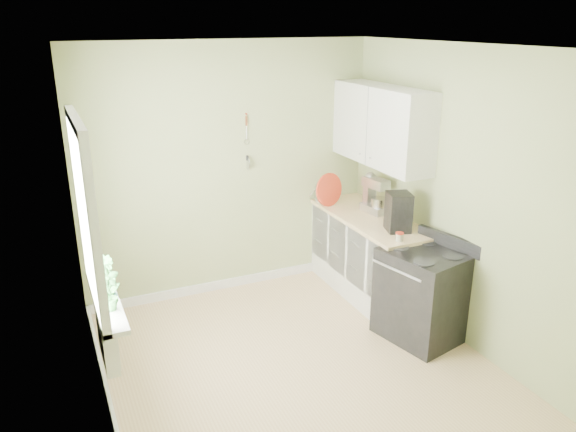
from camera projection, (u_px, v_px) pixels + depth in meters
name	position (u px, v px, depth m)	size (l,w,h in m)	color
floor	(301.00, 371.00, 4.88)	(3.20, 3.60, 0.02)	tan
ceiling	(304.00, 45.00, 3.97)	(3.20, 3.60, 0.02)	white
wall_back	(229.00, 171.00, 5.98)	(3.20, 0.02, 2.70)	#ACB77D
wall_left	(89.00, 259.00, 3.80)	(0.02, 3.60, 2.70)	#ACB77D
wall_right	(463.00, 199.00, 5.05)	(0.02, 3.60, 2.70)	#ACB77D
base_cabinets	(370.00, 257.00, 6.10)	(0.60, 1.60, 0.87)	white
countertop	(371.00, 218.00, 5.94)	(0.64, 1.60, 0.04)	beige
upper_cabinets	(381.00, 126.00, 5.76)	(0.35, 1.40, 0.80)	white
window	(85.00, 217.00, 4.00)	(0.06, 1.14, 1.44)	white
window_sill	(106.00, 299.00, 4.26)	(0.18, 1.14, 0.04)	white
radiator	(107.00, 341.00, 4.31)	(0.12, 0.50, 0.35)	white
wall_utensils	(247.00, 150.00, 5.96)	(0.02, 0.14, 0.58)	beige
stove	(422.00, 294.00, 5.27)	(0.77, 0.83, 1.00)	black
stand_mixer	(375.00, 196.00, 6.03)	(0.25, 0.36, 0.41)	#B2B2B7
kettle	(320.00, 191.00, 6.42)	(0.21, 0.12, 0.21)	silver
coffee_maker	(398.00, 213.00, 5.49)	(0.28, 0.30, 0.38)	black
red_tray	(329.00, 190.00, 6.21)	(0.37, 0.37, 0.02)	red
jar	(399.00, 237.00, 5.27)	(0.08, 0.08, 0.08)	#BFBA9B
plant_a	(109.00, 290.00, 4.00)	(0.17, 0.12, 0.33)	#276128
plant_b	(105.00, 277.00, 4.21)	(0.17, 0.14, 0.31)	#276128
plant_c	(102.00, 270.00, 4.39)	(0.15, 0.15, 0.27)	#276128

